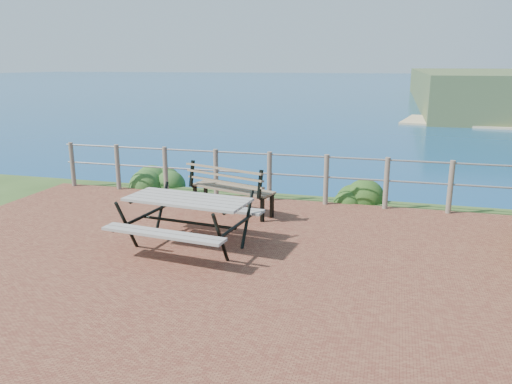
# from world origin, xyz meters

# --- Properties ---
(ground) EXTENTS (10.00, 7.00, 0.12)m
(ground) POSITION_xyz_m (0.00, 0.00, 0.00)
(ground) COLOR brown
(ground) RESTS_ON ground
(ocean) EXTENTS (1200.00, 1200.00, 0.00)m
(ocean) POSITION_xyz_m (0.00, 200.00, 0.00)
(ocean) COLOR #156180
(ocean) RESTS_ON ground
(safety_railing) EXTENTS (9.40, 0.10, 1.00)m
(safety_railing) POSITION_xyz_m (0.00, 3.35, 0.57)
(safety_railing) COLOR #6B5B4C
(safety_railing) RESTS_ON ground
(picnic_table) EXTENTS (1.91, 1.59, 0.78)m
(picnic_table) POSITION_xyz_m (-0.52, 0.38, 0.50)
(picnic_table) COLOR gray
(picnic_table) RESTS_ON ground
(park_bench) EXTENTS (1.73, 0.94, 0.95)m
(park_bench) POSITION_xyz_m (-0.46, 2.31, 0.62)
(park_bench) COLOR brown
(park_bench) RESTS_ON ground
(shrub_lip_west) EXTENTS (0.88, 0.88, 0.66)m
(shrub_lip_west) POSITION_xyz_m (-2.83, 4.07, 0.00)
(shrub_lip_west) COLOR #264F1D
(shrub_lip_west) RESTS_ON ground
(shrub_lip_east) EXTENTS (0.84, 0.84, 0.61)m
(shrub_lip_east) POSITION_xyz_m (1.77, 3.94, 0.00)
(shrub_lip_east) COLOR #1C4013
(shrub_lip_east) RESTS_ON ground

